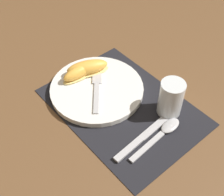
{
  "coord_description": "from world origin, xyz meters",
  "views": [
    {
      "loc": [
        0.41,
        -0.39,
        0.65
      ],
      "look_at": [
        -0.03,
        -0.01,
        0.02
      ],
      "focal_mm": 50.0,
      "sensor_mm": 36.0,
      "label": 1
    }
  ],
  "objects_px": {
    "fork": "(97,86)",
    "citrus_wedge_1": "(81,72)",
    "citrus_wedge_0": "(88,68)",
    "plate": "(97,89)",
    "knife": "(146,135)",
    "juice_glass": "(171,100)",
    "spoon": "(164,131)"
  },
  "relations": [
    {
      "from": "fork",
      "to": "citrus_wedge_1",
      "type": "bearing_deg",
      "value": -173.53
    },
    {
      "from": "citrus_wedge_0",
      "to": "plate",
      "type": "bearing_deg",
      "value": -17.87
    },
    {
      "from": "citrus_wedge_0",
      "to": "citrus_wedge_1",
      "type": "xyz_separation_m",
      "value": [
        -0.0,
        -0.03,
        -0.0
      ]
    },
    {
      "from": "plate",
      "to": "knife",
      "type": "bearing_deg",
      "value": -0.85
    },
    {
      "from": "juice_glass",
      "to": "spoon",
      "type": "bearing_deg",
      "value": -55.86
    },
    {
      "from": "knife",
      "to": "citrus_wedge_1",
      "type": "relative_size",
      "value": 1.85
    },
    {
      "from": "juice_glass",
      "to": "citrus_wedge_1",
      "type": "relative_size",
      "value": 0.82
    },
    {
      "from": "knife",
      "to": "citrus_wedge_0",
      "type": "height_order",
      "value": "citrus_wedge_0"
    },
    {
      "from": "plate",
      "to": "juice_glass",
      "type": "bearing_deg",
      "value": 28.51
    },
    {
      "from": "knife",
      "to": "citrus_wedge_0",
      "type": "distance_m",
      "value": 0.27
    },
    {
      "from": "plate",
      "to": "citrus_wedge_1",
      "type": "bearing_deg",
      "value": -175.62
    },
    {
      "from": "knife",
      "to": "fork",
      "type": "relative_size",
      "value": 1.53
    },
    {
      "from": "citrus_wedge_1",
      "to": "fork",
      "type": "bearing_deg",
      "value": 6.47
    },
    {
      "from": "knife",
      "to": "plate",
      "type": "bearing_deg",
      "value": 179.15
    },
    {
      "from": "citrus_wedge_0",
      "to": "fork",
      "type": "bearing_deg",
      "value": -16.64
    },
    {
      "from": "knife",
      "to": "citrus_wedge_0",
      "type": "xyz_separation_m",
      "value": [
        -0.27,
        0.02,
        0.03
      ]
    },
    {
      "from": "plate",
      "to": "spoon",
      "type": "relative_size",
      "value": 1.48
    },
    {
      "from": "juice_glass",
      "to": "spoon",
      "type": "height_order",
      "value": "juice_glass"
    },
    {
      "from": "fork",
      "to": "plate",
      "type": "bearing_deg",
      "value": -44.41
    },
    {
      "from": "juice_glass",
      "to": "spoon",
      "type": "distance_m",
      "value": 0.08
    },
    {
      "from": "citrus_wedge_0",
      "to": "knife",
      "type": "bearing_deg",
      "value": -5.11
    },
    {
      "from": "spoon",
      "to": "citrus_wedge_0",
      "type": "bearing_deg",
      "value": -176.39
    },
    {
      "from": "spoon",
      "to": "citrus_wedge_0",
      "type": "height_order",
      "value": "citrus_wedge_0"
    },
    {
      "from": "plate",
      "to": "citrus_wedge_0",
      "type": "distance_m",
      "value": 0.07
    },
    {
      "from": "knife",
      "to": "fork",
      "type": "bearing_deg",
      "value": 178.54
    },
    {
      "from": "spoon",
      "to": "fork",
      "type": "distance_m",
      "value": 0.23
    },
    {
      "from": "plate",
      "to": "juice_glass",
      "type": "relative_size",
      "value": 2.61
    },
    {
      "from": "juice_glass",
      "to": "spoon",
      "type": "xyz_separation_m",
      "value": [
        0.04,
        -0.06,
        -0.04
      ]
    },
    {
      "from": "citrus_wedge_0",
      "to": "juice_glass",
      "type": "bearing_deg",
      "value": 17.64
    },
    {
      "from": "knife",
      "to": "spoon",
      "type": "height_order",
      "value": "spoon"
    },
    {
      "from": "spoon",
      "to": "knife",
      "type": "bearing_deg",
      "value": -118.64
    },
    {
      "from": "plate",
      "to": "spoon",
      "type": "xyz_separation_m",
      "value": [
        0.23,
        0.04,
        -0.0
      ]
    }
  ]
}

